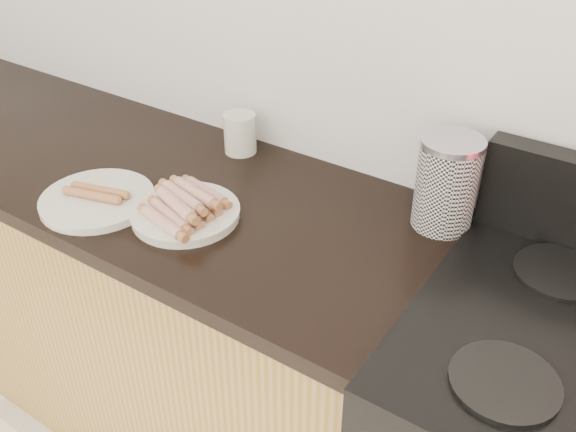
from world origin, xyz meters
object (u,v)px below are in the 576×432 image
Objects in this scene: side_plate at (97,200)px; canister at (446,183)px; mug at (240,133)px; main_plate at (186,215)px.

side_plate is 1.26× the size of canister.
side_plate is at bearing -107.11° from mug.
main_plate is 1.16× the size of canister.
main_plate is at bearing -148.61° from canister.
canister is at bearing 27.74° from side_plate.
mug is at bearing 177.54° from canister.
main_plate is 0.34m from mug.
main_plate is at bearing 18.31° from side_plate.
main_plate is 0.92× the size of side_plate.
canister reaches higher than main_plate.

